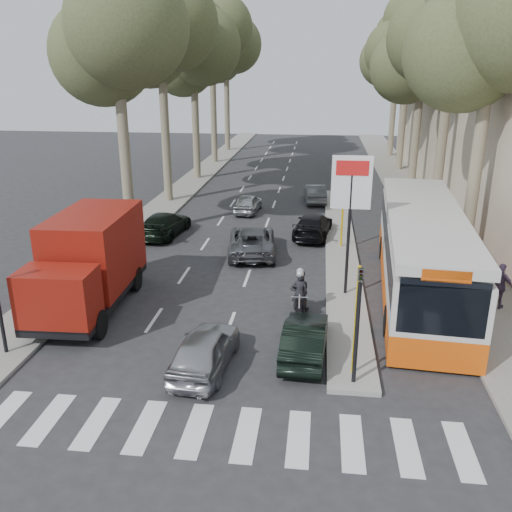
{
  "coord_description": "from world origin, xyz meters",
  "views": [
    {
      "loc": [
        2.07,
        -15.17,
        8.64
      ],
      "look_at": [
        -0.32,
        4.88,
        1.6
      ],
      "focal_mm": 38.0,
      "sensor_mm": 36.0,
      "label": 1
    }
  ],
  "objects": [
    {
      "name": "tree_l_a",
      "position": [
        -7.87,
        12.11,
        10.38
      ],
      "size": [
        7.4,
        7.2,
        14.1
      ],
      "color": "#6B604C",
      "rests_on": "ground"
    },
    {
      "name": "traffic_light_island",
      "position": [
        3.25,
        -1.5,
        2.49
      ],
      "size": [
        0.16,
        0.41,
        3.6
      ],
      "color": "black",
      "rests_on": "ground"
    },
    {
      "name": "motorcycle",
      "position": [
        1.49,
        3.22,
        0.81
      ],
      "size": [
        0.76,
        2.09,
        1.78
      ],
      "rotation": [
        0.0,
        0.0,
        0.03
      ],
      "color": "black",
      "rests_on": "ground"
    },
    {
      "name": "tree_l_d",
      "position": [
        -7.87,
        36.11,
        11.76
      ],
      "size": [
        7.4,
        7.2,
        15.66
      ],
      "color": "#6B604C",
      "rests_on": "ground"
    },
    {
      "name": "tree_l_e",
      "position": [
        -7.97,
        44.11,
        10.73
      ],
      "size": [
        7.4,
        7.2,
        14.49
      ],
      "color": "#6B604C",
      "rests_on": "ground"
    },
    {
      "name": "sidewalk_right",
      "position": [
        8.6,
        25.0,
        0.06
      ],
      "size": [
        3.2,
        70.0,
        0.12
      ],
      "primitive_type": "cube",
      "color": "gray",
      "rests_on": "ground"
    },
    {
      "name": "tree_r_e",
      "position": [
        9.23,
        42.11,
        10.38
      ],
      "size": [
        7.4,
        7.2,
        14.1
      ],
      "color": "#6B604C",
      "rests_on": "ground"
    },
    {
      "name": "tree_l_c",
      "position": [
        -7.77,
        28.11,
        10.04
      ],
      "size": [
        7.4,
        7.2,
        13.71
      ],
      "color": "#6B604C",
      "rests_on": "ground"
    },
    {
      "name": "queue_car_a",
      "position": [
        -1.1,
        9.79,
        0.66
      ],
      "size": [
        2.78,
        5.02,
        1.33
      ],
      "primitive_type": "imported",
      "rotation": [
        0.0,
        0.0,
        3.27
      ],
      "color": "#53565C",
      "rests_on": "ground"
    },
    {
      "name": "queue_car_c",
      "position": [
        -2.36,
        17.72,
        0.58
      ],
      "size": [
        1.63,
        3.51,
        1.17
      ],
      "primitive_type": "imported",
      "rotation": [
        0.0,
        0.0,
        3.07
      ],
      "color": "#ADB1B6",
      "rests_on": "ground"
    },
    {
      "name": "building_far",
      "position": [
        15.5,
        34.0,
        8.0
      ],
      "size": [
        11.0,
        20.0,
        16.0
      ],
      "primitive_type": "cube",
      "color": "#B7A88E",
      "rests_on": "ground"
    },
    {
      "name": "pedestrian_far",
      "position": [
        8.73,
        6.6,
        0.96
      ],
      "size": [
        1.18,
        0.83,
        1.67
      ],
      "primitive_type": "imported",
      "rotation": [
        0.0,
        0.0,
        3.5
      ],
      "color": "#68584E",
      "rests_on": "sidewalk_right"
    },
    {
      "name": "tree_r_c",
      "position": [
        9.03,
        26.11,
        9.69
      ],
      "size": [
        7.4,
        7.2,
        13.32
      ],
      "color": "#6B604C",
      "rests_on": "ground"
    },
    {
      "name": "red_truck",
      "position": [
        -6.31,
        2.85,
        1.86
      ],
      "size": [
        2.72,
        6.67,
        3.52
      ],
      "rotation": [
        0.0,
        0.0,
        0.03
      ],
      "color": "black",
      "rests_on": "ground"
    },
    {
      "name": "ground",
      "position": [
        0.0,
        0.0,
        0.0
      ],
      "size": [
        120.0,
        120.0,
        0.0
      ],
      "primitive_type": "plane",
      "color": "#28282B",
      "rests_on": "ground"
    },
    {
      "name": "queue_car_d",
      "position": [
        1.8,
        20.93,
        0.61
      ],
      "size": [
        1.63,
        3.79,
        1.22
      ],
      "primitive_type": "imported",
      "rotation": [
        0.0,
        0.0,
        3.24
      ],
      "color": "#505458",
      "rests_on": "ground"
    },
    {
      "name": "queue_car_e",
      "position": [
        -6.17,
        12.24,
        0.64
      ],
      "size": [
        2.25,
        4.57,
        1.28
      ],
      "primitive_type": "imported",
      "rotation": [
        0.0,
        0.0,
        3.03
      ],
      "color": "black",
      "rests_on": "ground"
    },
    {
      "name": "tree_r_d",
      "position": [
        9.13,
        34.11,
        11.07
      ],
      "size": [
        7.4,
        7.2,
        14.88
      ],
      "color": "#6B604C",
      "rests_on": "ground"
    },
    {
      "name": "silver_hatchback",
      "position": [
        -1.16,
        -1.03,
        0.64
      ],
      "size": [
        1.83,
        3.9,
        1.29
      ],
      "primitive_type": "imported",
      "rotation": [
        0.0,
        0.0,
        3.06
      ],
      "color": "#A2A3AA",
      "rests_on": "ground"
    },
    {
      "name": "tree_r_b",
      "position": [
        9.23,
        18.11,
        11.42
      ],
      "size": [
        7.4,
        7.2,
        15.27
      ],
      "color": "#6B604C",
      "rests_on": "ground"
    },
    {
      "name": "pedestrian_near",
      "position": [
        8.86,
        4.33,
        0.99
      ],
      "size": [
        1.1,
        1.05,
        1.74
      ],
      "primitive_type": "imported",
      "rotation": [
        0.0,
        0.0,
        2.42
      ],
      "color": "#42314A",
      "rests_on": "sidewalk_right"
    },
    {
      "name": "traffic_island",
      "position": [
        3.25,
        11.0,
        0.08
      ],
      "size": [
        1.5,
        26.0,
        0.16
      ],
      "primitive_type": "cube",
      "color": "gray",
      "rests_on": "ground"
    },
    {
      "name": "tree_l_b",
      "position": [
        -7.97,
        20.11,
        11.07
      ],
      "size": [
        7.4,
        7.2,
        14.88
      ],
      "color": "#6B604C",
      "rests_on": "ground"
    },
    {
      "name": "billboard",
      "position": [
        3.25,
        5.0,
        3.7
      ],
      "size": [
        1.5,
        12.1,
        5.6
      ],
      "color": "yellow",
      "rests_on": "ground"
    },
    {
      "name": "queue_car_b",
      "position": [
        1.8,
        13.0,
        0.63
      ],
      "size": [
        2.29,
        4.5,
        1.25
      ],
      "primitive_type": "imported",
      "rotation": [
        0.0,
        0.0,
        3.01
      ],
      "color": "black",
      "rests_on": "ground"
    },
    {
      "name": "dark_hatchback",
      "position": [
        1.8,
        0.07,
        0.61
      ],
      "size": [
        1.49,
        3.77,
        1.22
      ],
      "primitive_type": "imported",
      "rotation": [
        0.0,
        0.0,
        3.09
      ],
      "color": "black",
      "rests_on": "ground"
    },
    {
      "name": "tree_r_a",
      "position": [
        9.13,
        10.11,
        10.38
      ],
      "size": [
        7.4,
        7.2,
        14.1
      ],
      "color": "#6B604C",
      "rests_on": "ground"
    },
    {
      "name": "median_left",
      "position": [
        -8.0,
        28.0,
        0.06
      ],
      "size": [
        2.4,
        64.0,
        0.12
      ],
      "primitive_type": "cube",
      "color": "gray",
      "rests_on": "ground"
    },
    {
      "name": "city_bus",
      "position": [
        6.2,
        5.87,
        1.8
      ],
      "size": [
        3.83,
        13.17,
        3.42
      ],
      "rotation": [
        0.0,
        0.0,
        -0.08
      ],
      "color": "#E1510C",
      "rests_on": "ground"
    }
  ]
}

